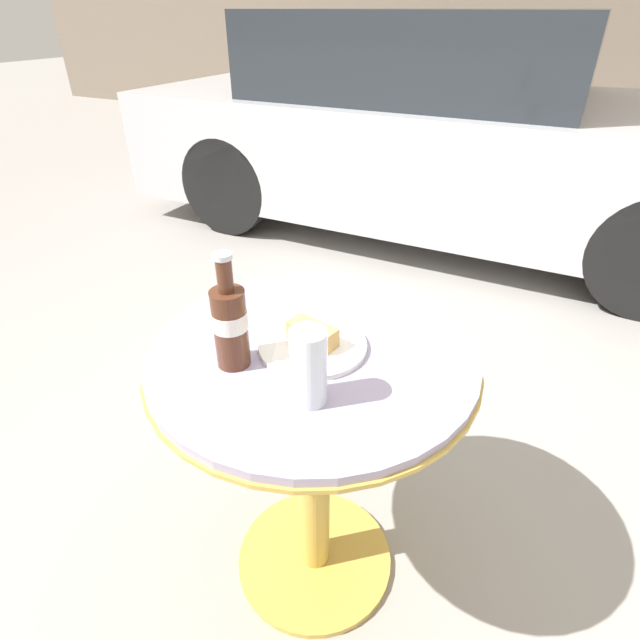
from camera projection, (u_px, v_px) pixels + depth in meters
The scene contains 6 objects.
ground_plane at pixel (315, 559), 1.46m from camera, with size 30.00×30.00×0.00m, color gray.
bistro_table at pixel (313, 422), 1.17m from camera, with size 0.71×0.71×0.76m.
cola_bottle_left at pixel (230, 323), 0.96m from camera, with size 0.07×0.07×0.24m.
drinking_glass at pixel (309, 370), 0.88m from camera, with size 0.07×0.07×0.15m.
lunch_plate_near at pixel (312, 342), 1.05m from camera, with size 0.23×0.23×0.06m.
parked_car at pixel (443, 132), 3.39m from camera, with size 4.14×1.78×1.36m.
Camera 1 is at (0.40, -0.76, 1.37)m, focal length 28.00 mm.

